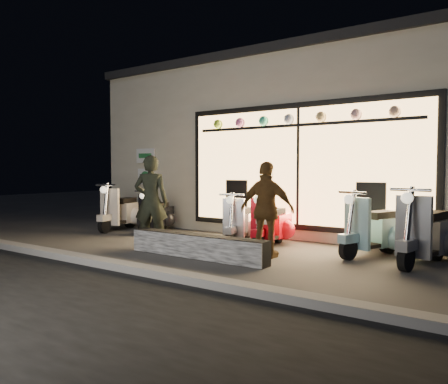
% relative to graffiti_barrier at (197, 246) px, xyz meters
% --- Properties ---
extents(ground, '(40.00, 40.00, 0.00)m').
position_rel_graffiti_barrier_xyz_m(ground, '(-0.15, 0.65, -0.20)').
color(ground, '#383533').
rests_on(ground, ground).
extents(kerb, '(40.00, 0.25, 0.12)m').
position_rel_graffiti_barrier_xyz_m(kerb, '(-0.15, -1.35, -0.14)').
color(kerb, slate).
rests_on(kerb, ground).
extents(shop_building, '(10.20, 6.23, 4.20)m').
position_rel_graffiti_barrier_xyz_m(shop_building, '(-0.15, 5.63, 1.90)').
color(shop_building, beige).
rests_on(shop_building, ground).
extents(graffiti_barrier, '(2.68, 0.28, 0.40)m').
position_rel_graffiti_barrier_xyz_m(graffiti_barrier, '(0.00, 0.00, 0.00)').
color(graffiti_barrier, black).
rests_on(graffiti_barrier, ground).
extents(scooter_silver, '(0.65, 1.38, 0.98)m').
position_rel_graffiti_barrier_xyz_m(scooter_silver, '(-0.28, 1.87, 0.19)').
color(scooter_silver, black).
rests_on(scooter_silver, ground).
extents(scooter_red, '(0.54, 1.42, 1.01)m').
position_rel_graffiti_barrier_xyz_m(scooter_red, '(0.46, 1.85, 0.21)').
color(scooter_red, black).
rests_on(scooter_red, ground).
extents(scooter_black, '(0.66, 1.36, 0.97)m').
position_rel_graffiti_barrier_xyz_m(scooter_black, '(-2.74, 1.98, 0.19)').
color(scooter_black, black).
rests_on(scooter_black, ground).
extents(scooter_cream, '(0.72, 1.54, 1.10)m').
position_rel_graffiti_barrier_xyz_m(scooter_cream, '(-3.72, 1.79, 0.24)').
color(scooter_cream, black).
rests_on(scooter_cream, ground).
extents(scooter_blue, '(0.85, 1.50, 1.08)m').
position_rel_graffiti_barrier_xyz_m(scooter_blue, '(2.45, 2.00, 0.24)').
color(scooter_blue, black).
rests_on(scooter_blue, ground).
extents(scooter_grey, '(0.74, 1.64, 1.17)m').
position_rel_graffiti_barrier_xyz_m(scooter_grey, '(3.30, 1.77, 0.27)').
color(scooter_grey, black).
rests_on(scooter_grey, ground).
extents(man, '(0.77, 0.69, 1.76)m').
position_rel_graffiti_barrier_xyz_m(man, '(-1.37, 0.33, 0.68)').
color(man, black).
rests_on(man, ground).
extents(woman, '(0.99, 0.50, 1.63)m').
position_rel_graffiti_barrier_xyz_m(woman, '(0.95, 0.70, 0.61)').
color(woman, brown).
rests_on(woman, ground).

